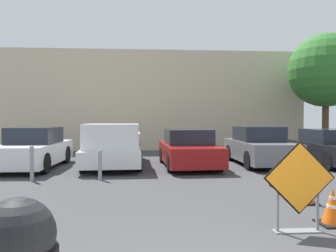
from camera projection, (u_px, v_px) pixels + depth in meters
ground_plane at (166, 164)px, 12.93m from camera, size 96.00×96.00×0.00m
road_closed_sign at (299, 185)px, 5.11m from camera, size 1.14×0.20×1.44m
traffic_cone_nearest at (333, 207)px, 5.51m from camera, size 0.46×0.46×0.62m
traffic_cone_second at (308, 187)px, 6.88m from camera, size 0.38×0.38×0.70m
traffic_cone_third at (282, 174)px, 8.47m from camera, size 0.51×0.51×0.74m
parked_car_nearest at (34, 149)px, 11.85m from camera, size 1.89×4.18×1.48m
pickup_truck at (113, 147)px, 12.21m from camera, size 2.21×5.08×1.61m
parked_car_second at (188, 149)px, 12.21m from camera, size 2.05×4.10×1.39m
parked_car_third at (259, 147)px, 12.76m from camera, size 1.82×4.12×1.49m
parked_car_fourth at (332, 148)px, 12.70m from camera, size 2.07×4.60×1.38m
bollard_nearest at (100, 164)px, 9.53m from camera, size 0.12×0.12×0.89m
bollard_second at (32, 162)px, 9.40m from camera, size 0.12×0.12×1.02m
building_facade_backdrop at (147, 102)px, 20.91m from camera, size 18.20×5.00×5.69m
street_tree_behind_lot at (326, 71)px, 16.53m from camera, size 3.71×3.71×6.10m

